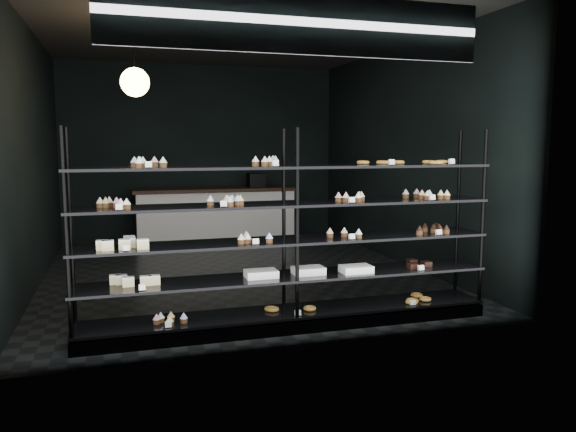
{
  "coord_description": "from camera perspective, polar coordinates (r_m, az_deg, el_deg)",
  "views": [
    {
      "loc": [
        -1.48,
        -7.49,
        1.76
      ],
      "look_at": [
        0.2,
        -1.9,
        1.01
      ],
      "focal_mm": 35.0,
      "sensor_mm": 36.0,
      "label": 1
    }
  ],
  "objects": [
    {
      "name": "service_counter",
      "position": [
        10.2,
        -7.29,
        0.16
      ],
      "size": [
        2.89,
        0.65,
        1.23
      ],
      "color": "silver",
      "rests_on": "room"
    },
    {
      "name": "display_shelf",
      "position": [
        5.38,
        0.04,
        -4.83
      ],
      "size": [
        4.0,
        0.5,
        1.91
      ],
      "color": "black",
      "rests_on": "room"
    },
    {
      "name": "room",
      "position": [
        7.64,
        -5.53,
        6.07
      ],
      "size": [
        5.01,
        6.01,
        3.2
      ],
      "color": "black",
      "rests_on": "ground"
    },
    {
      "name": "signage",
      "position": [
        4.9,
        1.33,
        18.95
      ],
      "size": [
        3.3,
        0.05,
        0.5
      ],
      "color": "#0D1F41",
      "rests_on": "room"
    },
    {
      "name": "pendant_lamp",
      "position": [
        6.68,
        -15.29,
        12.99
      ],
      "size": [
        0.32,
        0.32,
        0.89
      ],
      "color": "black",
      "rests_on": "room"
    }
  ]
}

